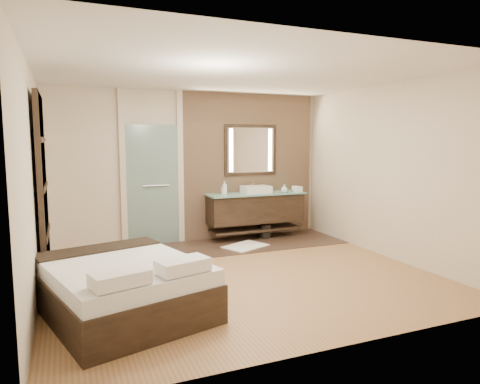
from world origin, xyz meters
name	(u,v)px	position (x,y,z in m)	size (l,w,h in m)	color
floor	(240,275)	(0.00, 0.00, 0.00)	(5.00, 5.00, 0.00)	#92643D
tile_strip	(237,244)	(0.60, 1.60, 0.01)	(3.80, 1.30, 0.01)	#3D2D21
stone_wall	(249,166)	(1.10, 2.21, 1.35)	(2.60, 0.08, 2.70)	tan
vanity	(256,208)	(1.10, 1.92, 0.58)	(1.85, 0.55, 0.88)	black
mirror_unit	(251,150)	(1.10, 2.16, 1.65)	(1.06, 0.04, 0.96)	black
frosted_door	(153,180)	(-0.75, 2.20, 1.14)	(1.10, 0.12, 2.70)	#A8D4CD
shoji_partition	(43,190)	(-2.43, 0.60, 1.21)	(0.06, 1.20, 2.40)	black
bed	(123,287)	(-1.65, -0.74, 0.29)	(1.88, 2.13, 0.69)	black
bath_mat	(245,246)	(0.66, 1.38, 0.02)	(0.72, 0.50, 0.02)	white
waste_bin	(265,231)	(1.27, 1.85, 0.13)	(0.21, 0.21, 0.27)	black
tissue_box	(298,189)	(1.92, 1.77, 0.92)	(0.12, 0.12, 0.10)	white
soap_bottle_a	(225,188)	(0.48, 1.92, 0.99)	(0.09, 0.09, 0.24)	white
soap_bottle_b	(224,189)	(0.49, 1.97, 0.95)	(0.08, 0.08, 0.18)	#B2B2B2
soap_bottle_c	(284,188)	(1.62, 1.77, 0.94)	(0.12, 0.12, 0.15)	#B9E9E8
cup	(295,189)	(1.91, 1.89, 0.91)	(0.12, 0.12, 0.10)	white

